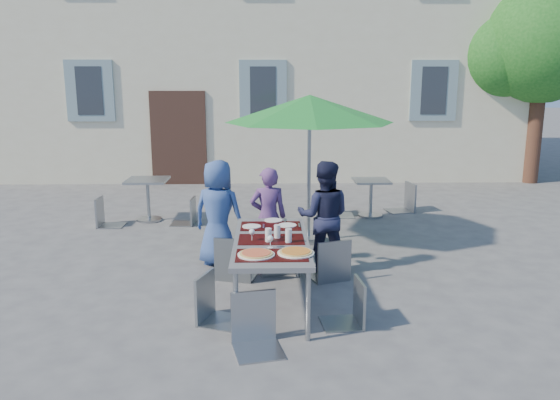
{
  "coord_description": "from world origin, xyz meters",
  "views": [
    {
      "loc": [
        0.08,
        -5.46,
        2.43
      ],
      "look_at": [
        0.24,
        1.1,
        0.99
      ],
      "focal_mm": 35.0,
      "sensor_mm": 36.0,
      "label": 1
    }
  ],
  "objects_px": {
    "child_0": "(218,213)",
    "chair_3": "(213,270)",
    "pizza_near_left": "(256,254)",
    "child_1": "(268,217)",
    "chair_0": "(235,231)",
    "child_2": "(324,216)",
    "cafe_table_0": "(148,192)",
    "bg_chair_r_1": "(406,180)",
    "dining_table": "(271,244)",
    "pizza_near_right": "(296,252)",
    "patio_umbrella": "(310,110)",
    "chair_5": "(255,289)",
    "chair_1": "(276,231)",
    "chair_2": "(331,234)",
    "bg_chair_l_0": "(104,195)",
    "cafe_table_1": "(371,193)",
    "bg_chair_r_0": "(187,195)",
    "chair_4": "(351,276)",
    "bg_chair_l_1": "(335,182)"
  },
  "relations": [
    {
      "from": "chair_3",
      "to": "cafe_table_1",
      "type": "xyz_separation_m",
      "value": [
        2.44,
        4.39,
        -0.11
      ]
    },
    {
      "from": "pizza_near_left",
      "to": "chair_0",
      "type": "bearing_deg",
      "value": 102.01
    },
    {
      "from": "pizza_near_left",
      "to": "bg_chair_l_0",
      "type": "relative_size",
      "value": 0.39
    },
    {
      "from": "child_0",
      "to": "chair_5",
      "type": "height_order",
      "value": "child_0"
    },
    {
      "from": "cafe_table_1",
      "to": "bg_chair_l_0",
      "type": "bearing_deg",
      "value": -172.95
    },
    {
      "from": "chair_5",
      "to": "chair_1",
      "type": "bearing_deg",
      "value": 83.6
    },
    {
      "from": "child_1",
      "to": "bg_chair_l_1",
      "type": "distance_m",
      "value": 2.98
    },
    {
      "from": "cafe_table_0",
      "to": "bg_chair_l_0",
      "type": "distance_m",
      "value": 0.75
    },
    {
      "from": "chair_3",
      "to": "cafe_table_0",
      "type": "relative_size",
      "value": 1.26
    },
    {
      "from": "dining_table",
      "to": "cafe_table_1",
      "type": "bearing_deg",
      "value": 65.17
    },
    {
      "from": "pizza_near_left",
      "to": "bg_chair_r_1",
      "type": "height_order",
      "value": "bg_chair_r_1"
    },
    {
      "from": "chair_2",
      "to": "chair_4",
      "type": "height_order",
      "value": "chair_2"
    },
    {
      "from": "chair_0",
      "to": "cafe_table_0",
      "type": "xyz_separation_m",
      "value": [
        -1.69,
        2.96,
        -0.11
      ]
    },
    {
      "from": "child_1",
      "to": "chair_1",
      "type": "xyz_separation_m",
      "value": [
        0.09,
        -0.32,
        -0.1
      ]
    },
    {
      "from": "chair_5",
      "to": "bg_chair_l_0",
      "type": "relative_size",
      "value": 1.04
    },
    {
      "from": "chair_1",
      "to": "patio_umbrella",
      "type": "relative_size",
      "value": 0.39
    },
    {
      "from": "bg_chair_l_0",
      "to": "bg_chair_l_1",
      "type": "bearing_deg",
      "value": 8.86
    },
    {
      "from": "chair_2",
      "to": "bg_chair_l_1",
      "type": "distance_m",
      "value": 3.32
    },
    {
      "from": "chair_5",
      "to": "chair_0",
      "type": "bearing_deg",
      "value": 99.18
    },
    {
      "from": "chair_4",
      "to": "dining_table",
      "type": "bearing_deg",
      "value": 147.32
    },
    {
      "from": "cafe_table_0",
      "to": "cafe_table_1",
      "type": "height_order",
      "value": "cafe_table_0"
    },
    {
      "from": "child_0",
      "to": "child_2",
      "type": "xyz_separation_m",
      "value": [
        1.38,
        -0.24,
        0.01
      ]
    },
    {
      "from": "chair_3",
      "to": "chair_5",
      "type": "bearing_deg",
      "value": -52.42
    },
    {
      "from": "pizza_near_left",
      "to": "child_2",
      "type": "bearing_deg",
      "value": 63.57
    },
    {
      "from": "cafe_table_0",
      "to": "bg_chair_r_1",
      "type": "xyz_separation_m",
      "value": [
        4.71,
        0.62,
        0.1
      ]
    },
    {
      "from": "child_0",
      "to": "chair_3",
      "type": "relative_size",
      "value": 1.51
    },
    {
      "from": "chair_1",
      "to": "cafe_table_0",
      "type": "height_order",
      "value": "chair_1"
    },
    {
      "from": "chair_3",
      "to": "bg_chair_l_1",
      "type": "distance_m",
      "value": 4.78
    },
    {
      "from": "pizza_near_right",
      "to": "bg_chair_l_0",
      "type": "distance_m",
      "value": 4.97
    },
    {
      "from": "child_2",
      "to": "chair_0",
      "type": "relative_size",
      "value": 1.37
    },
    {
      "from": "chair_2",
      "to": "bg_chair_l_0",
      "type": "xyz_separation_m",
      "value": [
        -3.53,
        2.67,
        -0.04
      ]
    },
    {
      "from": "dining_table",
      "to": "bg_chair_r_1",
      "type": "distance_m",
      "value": 5.09
    },
    {
      "from": "pizza_near_right",
      "to": "chair_3",
      "type": "bearing_deg",
      "value": 172.59
    },
    {
      "from": "child_2",
      "to": "bg_chair_r_0",
      "type": "bearing_deg",
      "value": -40.75
    },
    {
      "from": "pizza_near_right",
      "to": "patio_umbrella",
      "type": "height_order",
      "value": "patio_umbrella"
    },
    {
      "from": "cafe_table_1",
      "to": "chair_3",
      "type": "bearing_deg",
      "value": -119.06
    },
    {
      "from": "dining_table",
      "to": "bg_chair_r_0",
      "type": "distance_m",
      "value": 3.78
    },
    {
      "from": "child_2",
      "to": "cafe_table_0",
      "type": "relative_size",
      "value": 1.93
    },
    {
      "from": "pizza_near_left",
      "to": "chair_5",
      "type": "bearing_deg",
      "value": -90.25
    },
    {
      "from": "chair_1",
      "to": "pizza_near_left",
      "type": "bearing_deg",
      "value": -98.04
    },
    {
      "from": "child_0",
      "to": "bg_chair_l_1",
      "type": "xyz_separation_m",
      "value": [
        1.88,
        2.66,
        -0.08
      ]
    },
    {
      "from": "dining_table",
      "to": "chair_0",
      "type": "bearing_deg",
      "value": 118.64
    },
    {
      "from": "child_2",
      "to": "chair_3",
      "type": "bearing_deg",
      "value": 57.94
    },
    {
      "from": "child_1",
      "to": "dining_table",
      "type": "bearing_deg",
      "value": 86.19
    },
    {
      "from": "pizza_near_left",
      "to": "chair_0",
      "type": "height_order",
      "value": "chair_0"
    },
    {
      "from": "chair_4",
      "to": "bg_chair_l_0",
      "type": "height_order",
      "value": "bg_chair_l_0"
    },
    {
      "from": "pizza_near_left",
      "to": "child_1",
      "type": "distance_m",
      "value": 1.88
    },
    {
      "from": "pizza_near_left",
      "to": "chair_0",
      "type": "xyz_separation_m",
      "value": [
        -0.29,
        1.36,
        -0.15
      ]
    },
    {
      "from": "pizza_near_left",
      "to": "child_1",
      "type": "height_order",
      "value": "child_1"
    },
    {
      "from": "pizza_near_right",
      "to": "bg_chair_l_1",
      "type": "height_order",
      "value": "bg_chair_l_1"
    }
  ]
}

